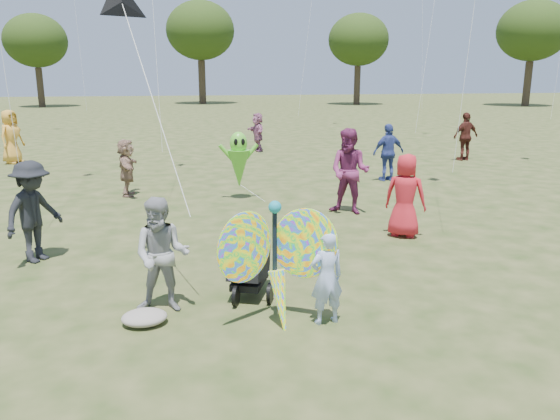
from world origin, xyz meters
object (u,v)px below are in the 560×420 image
object	(u,v)px
adult_man	(162,255)
jogging_stroller	(249,254)
crowd_j	(258,132)
child_girl	(327,278)
crowd_c	(388,152)
butterfly_kite	(277,263)
crowd_d	(127,168)
crowd_e	(350,172)
crowd_b	(33,212)
crowd_h	(466,137)
crowd_a	(405,196)
alien_kite	(239,162)
crowd_g	(11,137)

from	to	relation	value
adult_man	jogging_stroller	distance (m)	1.27
adult_man	crowd_j	world-z (taller)	crowd_j
child_girl	crowd_c	world-z (taller)	crowd_c
crowd_c	butterfly_kite	world-z (taller)	crowd_c
jogging_stroller	crowd_c	bearing A→B (deg)	78.11
crowd_d	crowd_e	size ratio (longest dim) A/B	0.77
crowd_e	crowd_j	xyz separation A→B (m)	(-0.36, 10.94, -0.18)
crowd_b	crowd_h	xyz separation A→B (m)	(13.13, 8.94, 0.02)
child_girl	adult_man	bearing A→B (deg)	-31.26
crowd_a	crowd_j	distance (m)	12.95
crowd_d	butterfly_kite	size ratio (longest dim) A/B	0.82
crowd_e	alien_kite	distance (m)	3.01
adult_man	butterfly_kite	distance (m)	1.59
crowd_b	crowd_g	size ratio (longest dim) A/B	0.91
child_girl	adult_man	world-z (taller)	adult_man
crowd_c	crowd_g	size ratio (longest dim) A/B	0.89
crowd_e	butterfly_kite	distance (m)	6.03
alien_kite	crowd_g	bearing A→B (deg)	134.22
adult_man	crowd_g	size ratio (longest dim) A/B	0.82
crowd_e	crowd_g	xyz separation A→B (m)	(-9.56, 9.42, -0.02)
crowd_g	jogging_stroller	world-z (taller)	crowd_g
child_girl	crowd_b	size ratio (longest dim) A/B	0.71
child_girl	adult_man	size ratio (longest dim) A/B	0.79
child_girl	adult_man	distance (m)	2.21
crowd_c	crowd_g	world-z (taller)	crowd_g
crowd_b	alien_kite	size ratio (longest dim) A/B	1.00
child_girl	crowd_a	bearing A→B (deg)	-136.80
crowd_j	jogging_stroller	xyz separation A→B (m)	(-2.60, -15.24, -0.18)
crowd_e	crowd_g	bearing A→B (deg)	172.68
butterfly_kite	alien_kite	size ratio (longest dim) A/B	1.05
crowd_d	adult_man	bearing A→B (deg)	-171.97
crowd_e	crowd_j	distance (m)	10.95
adult_man	crowd_a	size ratio (longest dim) A/B	0.96
jogging_stroller	alien_kite	bearing A→B (deg)	106.35
crowd_a	butterfly_kite	distance (m)	4.68
crowd_j	crowd_g	bearing A→B (deg)	-90.98
crowd_j	alien_kite	distance (m)	9.20
crowd_j	crowd_d	bearing A→B (deg)	-41.32
child_girl	jogging_stroller	world-z (taller)	child_girl
crowd_e	butterfly_kite	size ratio (longest dim) A/B	1.07
crowd_b	crowd_h	world-z (taller)	crowd_h
crowd_a	jogging_stroller	world-z (taller)	crowd_a
jogging_stroller	butterfly_kite	bearing A→B (deg)	-56.69
crowd_b	crowd_g	bearing A→B (deg)	50.97
crowd_g	crowd_h	bearing A→B (deg)	-68.02
child_girl	crowd_d	bearing A→B (deg)	-80.18
crowd_g	adult_man	bearing A→B (deg)	-128.03
crowd_d	crowd_h	xyz separation A→B (m)	(11.94, 3.85, 0.14)
crowd_c	crowd_h	xyz separation A→B (m)	(4.38, 3.23, 0.03)
crowd_c	crowd_e	world-z (taller)	crowd_e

